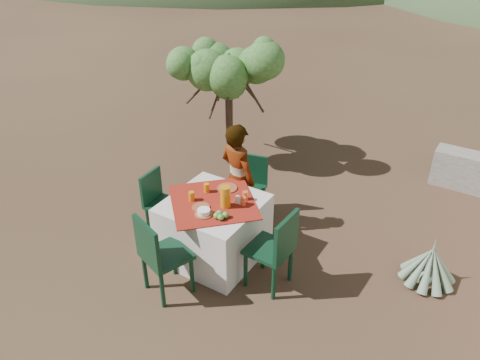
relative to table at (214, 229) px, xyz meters
name	(u,v)px	position (x,y,z in m)	size (l,w,h in m)	color
ground	(174,247)	(-0.51, -0.15, -0.38)	(160.00, 160.00, 0.00)	#362118
table	(214,229)	(0.00, 0.00, 0.00)	(1.30, 1.30, 0.76)	beige
chair_far	(251,184)	(-0.08, 0.97, 0.09)	(0.47, 0.47, 0.85)	black
chair_near	(159,254)	(-0.11, -0.83, 0.16)	(0.57, 0.57, 0.97)	black
chair_left	(159,200)	(-0.87, 0.05, 0.08)	(0.40, 0.40, 0.83)	black
chair_right	(276,248)	(0.86, -0.09, 0.15)	(0.46, 0.46, 0.96)	black
person	(238,178)	(-0.07, 0.63, 0.35)	(0.53, 0.35, 1.45)	#8C6651
shrub_tree	(234,76)	(-1.08, 2.12, 1.06)	(1.55, 1.52, 1.82)	#3F281F
agave	(429,265)	(2.27, 0.88, -0.16)	(0.61, 0.62, 0.65)	gray
plate_far	(227,188)	(-0.02, 0.32, 0.39)	(0.24, 0.24, 0.01)	brown
plate_near	(201,207)	(-0.04, -0.18, 0.39)	(0.20, 0.20, 0.01)	brown
glass_far	(207,188)	(-0.18, 0.13, 0.44)	(0.07, 0.07, 0.11)	orange
glass_near	(192,196)	(-0.22, -0.11, 0.44)	(0.07, 0.07, 0.11)	orange
juice_pitcher	(225,197)	(0.17, -0.01, 0.51)	(0.11, 0.11, 0.25)	orange
bowl_plate	(204,214)	(0.06, -0.26, 0.39)	(0.20, 0.20, 0.01)	brown
white_bowl	(204,211)	(0.06, -0.26, 0.42)	(0.14, 0.14, 0.05)	white
jar_left	(243,201)	(0.33, 0.12, 0.43)	(0.06, 0.06, 0.10)	#E55828
jar_right	(245,195)	(0.28, 0.23, 0.43)	(0.06, 0.06, 0.10)	#E55828
napkin_holder	(239,200)	(0.27, 0.12, 0.43)	(0.07, 0.04, 0.09)	white
fruit_cluster	(221,215)	(0.26, -0.22, 0.42)	(0.14, 0.13, 0.07)	#579034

